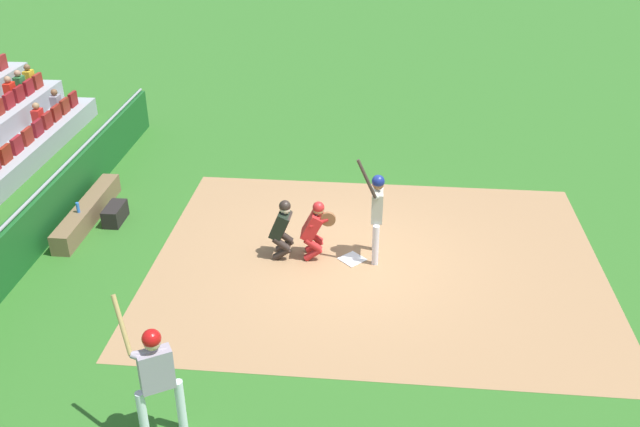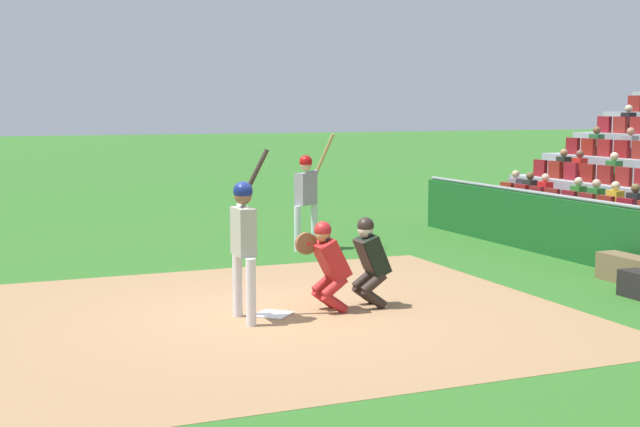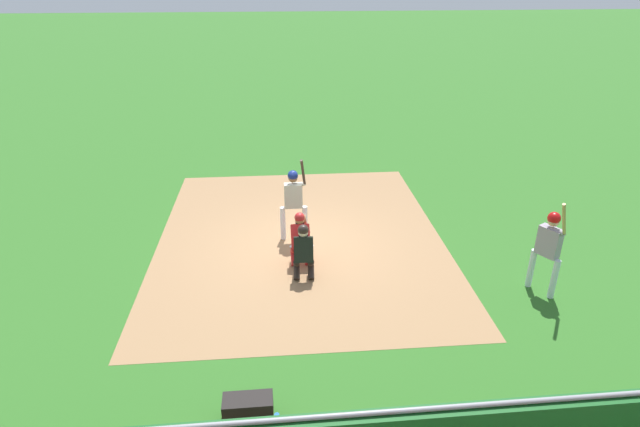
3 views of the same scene
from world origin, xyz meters
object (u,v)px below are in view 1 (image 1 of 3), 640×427
Objects in this scene: batter_at_plate at (377,207)px; home_plate_umpire at (282,226)px; water_bottle_on_bench at (78,208)px; on_deck_batter at (155,371)px; equipment_duffel_bag at (115,214)px; home_plate_marker at (352,259)px; dugout_bench at (88,212)px; catcher_crouching at (315,226)px.

home_plate_umpire is (0.11, -1.88, -0.45)m from batter_at_plate.
water_bottle_on_bench is 6.67m from on_deck_batter.
water_bottle_on_bench is 0.31× the size of equipment_duffel_bag.
home_plate_umpire is 1.70× the size of equipment_duffel_bag.
batter_at_plate is 6.48m from water_bottle_on_bench.
batter_at_plate is 5.86m from on_deck_batter.
on_deck_batter reaches higher than water_bottle_on_bench.
on_deck_batter is at bearing 25.28° from equipment_duffel_bag.
equipment_duffel_bag is at bearing -105.84° from home_plate_umpire.
batter_at_plate is (-0.15, 0.45, 1.14)m from home_plate_marker.
dugout_bench is 4.06× the size of equipment_duffel_bag.
dugout_bench is (-1.08, -5.22, -0.49)m from catcher_crouching.
water_bottle_on_bench is at bearing -97.18° from catcher_crouching.
batter_at_plate reaches higher than dugout_bench.
home_plate_umpire reaches higher than equipment_duffel_bag.
catcher_crouching is 0.56× the size of on_deck_batter.
catcher_crouching is 0.41× the size of dugout_bench.
water_bottle_on_bench reaches higher than equipment_duffel_bag.
home_plate_umpire is at bearing -91.64° from home_plate_marker.
on_deck_batter is at bearing 31.79° from water_bottle_on_bench.
dugout_bench is 0.54m from water_bottle_on_bench.
home_plate_umpire is at bearing 76.36° from dugout_bench.
water_bottle_on_bench is at bearing 0.35° from dugout_bench.
equipment_duffel_bag reaches higher than home_plate_marker.
home_plate_umpire reaches higher than dugout_bench.
catcher_crouching is at bearing -94.76° from home_plate_marker.
home_plate_umpire is 5.55× the size of water_bottle_on_bench.
water_bottle_on_bench is (0.43, 0.00, 0.34)m from dugout_bench.
water_bottle_on_bench is at bearing -96.87° from home_plate_marker.
on_deck_batter reaches higher than batter_at_plate.
home_plate_umpire is (-0.04, -1.42, 0.69)m from home_plate_marker.
dugout_bench reaches higher than home_plate_marker.
batter_at_plate is 9.68× the size of water_bottle_on_bench.
on_deck_batter is (5.64, 3.50, 0.62)m from water_bottle_on_bench.
catcher_crouching is at bearing 76.55° from equipment_duffel_bag.
home_plate_umpire is 0.56× the size of on_deck_batter.
batter_at_plate is 1.74× the size of home_plate_umpire.
water_bottle_on_bench is (-0.66, -5.21, -0.15)m from catcher_crouching.
home_plate_marker is at bearing 153.27° from on_deck_batter.
dugout_bench is (-1.00, -6.43, -0.94)m from batter_at_plate.
batter_at_plate is at bearing 80.09° from equipment_duffel_bag.
dugout_bench is (-1.11, -4.56, -0.48)m from home_plate_umpire.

